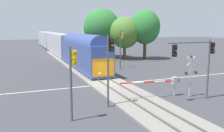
{
  "coord_description": "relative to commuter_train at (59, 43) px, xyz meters",
  "views": [
    {
      "loc": [
        -9.52,
        -24.87,
        6.43
      ],
      "look_at": [
        0.67,
        0.54,
        2.0
      ],
      "focal_mm": 38.42,
      "sensor_mm": 36.0,
      "label": 1
    }
  ],
  "objects": [
    {
      "name": "ground_plane",
      "position": [
        -0.0,
        -32.92,
        -2.73
      ],
      "size": [
        220.0,
        220.0,
        0.0
      ],
      "primitive_type": "plane",
      "color": "#3D3D42"
    },
    {
      "name": "road_centre_stripe",
      "position": [
        -0.0,
        -32.92,
        -2.73
      ],
      "size": [
        44.0,
        0.2,
        0.01
      ],
      "color": "beige",
      "rests_on": "ground"
    },
    {
      "name": "railway_track",
      "position": [
        -0.0,
        -32.92,
        -2.64
      ],
      "size": [
        4.4,
        80.0,
        0.32
      ],
      "color": "gray",
      "rests_on": "ground"
    },
    {
      "name": "commuter_train",
      "position": [
        0.0,
        0.0,
        0.0
      ],
      "size": [
        3.04,
        66.99,
        5.16
      ],
      "color": "#384C93",
      "rests_on": "railway_track"
    },
    {
      "name": "crossing_gate_near",
      "position": [
        3.47,
        -39.51,
        -1.31
      ],
      "size": [
        6.2,
        0.4,
        1.8
      ],
      "color": "#B7B7BC",
      "rests_on": "ground"
    },
    {
      "name": "crossing_signal_mast",
      "position": [
        5.37,
        -40.29,
        -0.34
      ],
      "size": [
        1.36,
        0.44,
        3.91
      ],
      "color": "#B2B2B7",
      "rests_on": "ground"
    },
    {
      "name": "traffic_signal_near_right",
      "position": [
        5.14,
        -41.38,
        1.35
      ],
      "size": [
        4.87,
        0.38,
        5.41
      ],
      "color": "#4C4C51",
      "rests_on": "ground"
    },
    {
      "name": "traffic_signal_near_left",
      "position": [
        -6.08,
        -42.08,
        0.77
      ],
      "size": [
        0.53,
        0.38,
        5.22
      ],
      "color": "#4C4C51",
      "rests_on": "ground"
    },
    {
      "name": "traffic_signal_median",
      "position": [
        -2.69,
        -40.24,
        1.17
      ],
      "size": [
        0.53,
        0.38,
        5.83
      ],
      "color": "#4C4C51",
      "rests_on": "ground"
    },
    {
      "name": "traffic_signal_far_side",
      "position": [
        5.62,
        -23.85,
        1.23
      ],
      "size": [
        0.53,
        0.38,
        5.93
      ],
      "color": "#4C4C51",
      "rests_on": "ground"
    },
    {
      "name": "elm_centre_background",
      "position": [
        7.45,
        -9.61,
        3.72
      ],
      "size": [
        7.59,
        7.59,
        10.38
      ],
      "color": "#4C3828",
      "rests_on": "ground"
    },
    {
      "name": "maple_right_background",
      "position": [
        14.74,
        -15.18,
        3.75
      ],
      "size": [
        5.93,
        5.93,
        9.98
      ],
      "color": "#4C3828",
      "rests_on": "ground"
    },
    {
      "name": "oak_far_right",
      "position": [
        10.86,
        -13.78,
        2.64
      ],
      "size": [
        6.1,
        6.1,
        8.53
      ],
      "color": "brown",
      "rests_on": "ground"
    }
  ]
}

